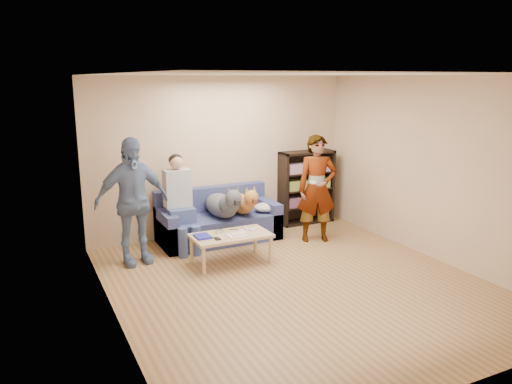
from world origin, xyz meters
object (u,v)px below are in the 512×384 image
person_standing_right (317,189)px  coffee_table (231,237)px  notebook_blue (203,236)px  person_standing_left (132,201)px  camera_silver (220,231)px  bookshelf (306,186)px  sofa (218,223)px  dog_tan (242,203)px  dog_gray (223,205)px  person_seated (180,199)px

person_standing_right → coffee_table: person_standing_right is taller
coffee_table → notebook_blue: bearing=172.9°
person_standing_left → notebook_blue: bearing=-42.2°
camera_silver → bookshelf: 2.45m
sofa → dog_tan: 0.51m
person_standing_right → bookshelf: size_ratio=1.31×
dog_gray → bookshelf: bearing=14.5°
person_standing_left → dog_tan: (1.80, 0.30, -0.28)m
notebook_blue → person_seated: size_ratio=0.18×
sofa → dog_tan: size_ratio=1.66×
person_standing_right → dog_tan: size_ratio=1.49×
person_standing_right → bookshelf: (0.39, 0.95, -0.17)m
dog_gray → bookshelf: size_ratio=0.96×
person_standing_left → camera_silver: bearing=-31.9°
person_standing_right → person_seated: 2.16m
person_standing_right → person_seated: (-2.07, 0.59, -0.08)m
camera_silver → bookshelf: bearing=28.6°
person_seated → dog_gray: (0.67, -0.10, -0.14)m
bookshelf → person_standing_right: bearing=-112.2°
dog_gray → coffee_table: dog_gray is taller
person_standing_left → dog_gray: person_standing_left is taller
person_standing_right → camera_silver: 1.81m
dog_gray → coffee_table: bearing=-105.6°
person_standing_left → bookshelf: person_standing_left is taller
dog_gray → coffee_table: size_ratio=1.14×
person_seated → dog_tan: person_seated is taller
person_seated → bookshelf: person_seated is taller
notebook_blue → coffee_table: bearing=-7.1°
person_seated → coffee_table: person_seated is taller
notebook_blue → dog_gray: size_ratio=0.21×
person_standing_right → notebook_blue: person_standing_right is taller
dog_tan → coffee_table: (-0.58, -0.90, -0.24)m
person_standing_right → dog_tan: (-1.05, 0.57, -0.24)m
notebook_blue → bookshelf: bookshelf is taller
sofa → bookshelf: 1.86m
dog_gray → dog_tan: 0.36m
person_standing_right → notebook_blue: bearing=-152.2°
notebook_blue → dog_gray: dog_gray is taller
dog_tan → coffee_table: dog_tan is taller
person_standing_left → camera_silver: 1.28m
bookshelf → coffee_table: bearing=-147.5°
camera_silver → dog_gray: bearing=63.6°
sofa → dog_gray: bearing=-87.6°
person_seated → sofa: bearing=10.8°
notebook_blue → camera_silver: size_ratio=2.36×
camera_silver → person_seated: 0.93m
coffee_table → person_seated: bearing=115.5°
person_seated → person_standing_left: bearing=-157.4°
sofa → notebook_blue: bearing=-121.7°
person_seated → coffee_table: 1.10m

